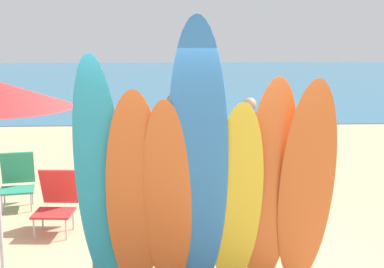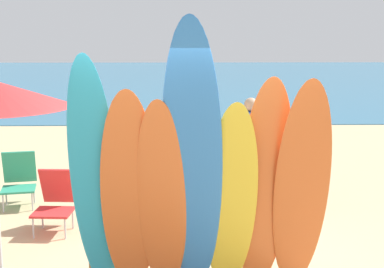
# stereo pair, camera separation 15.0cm
# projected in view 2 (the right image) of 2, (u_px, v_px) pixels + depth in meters

# --- Properties ---
(ground) EXTENTS (60.00, 60.00, 0.00)m
(ground) POSITION_uv_depth(u_px,v_px,m) (185.00, 109.00, 19.58)
(ground) COLOR tan
(ocean_water) EXTENTS (60.00, 40.00, 0.02)m
(ocean_water) POSITION_uv_depth(u_px,v_px,m) (182.00, 77.00, 35.50)
(ocean_water) COLOR teal
(ocean_water) RESTS_ON ground
(surfboard_rack) EXTENTS (2.38, 0.07, 0.69)m
(surfboard_rack) POSITION_uv_depth(u_px,v_px,m) (197.00, 232.00, 5.72)
(surfboard_rack) COLOR brown
(surfboard_rack) RESTS_ON ground
(surfboard_teal_0) EXTENTS (0.51, 0.74, 2.47)m
(surfboard_teal_0) POSITION_uv_depth(u_px,v_px,m) (95.00, 181.00, 5.09)
(surfboard_teal_0) COLOR #289EC6
(surfboard_teal_0) RESTS_ON ground
(surfboard_orange_1) EXTENTS (0.59, 0.69, 2.15)m
(surfboard_orange_1) POSITION_uv_depth(u_px,v_px,m) (129.00, 197.00, 5.11)
(surfboard_orange_1) COLOR orange
(surfboard_orange_1) RESTS_ON ground
(surfboard_orange_2) EXTENTS (0.54, 0.70, 2.07)m
(surfboard_orange_2) POSITION_uv_depth(u_px,v_px,m) (162.00, 201.00, 5.11)
(surfboard_orange_2) COLOR orange
(surfboard_orange_2) RESTS_ON ground
(surfboard_blue_3) EXTENTS (0.64, 0.92, 2.79)m
(surfboard_blue_3) POSITION_uv_depth(u_px,v_px,m) (192.00, 167.00, 4.95)
(surfboard_blue_3) COLOR #337AD1
(surfboard_blue_3) RESTS_ON ground
(surfboard_yellow_4) EXTENTS (0.54, 0.65, 2.03)m
(surfboard_yellow_4) POSITION_uv_depth(u_px,v_px,m) (231.00, 202.00, 5.14)
(surfboard_yellow_4) COLOR yellow
(surfboard_yellow_4) RESTS_ON ground
(surfboard_orange_5) EXTENTS (0.58, 0.62, 2.25)m
(surfboard_orange_5) POSITION_uv_depth(u_px,v_px,m) (264.00, 189.00, 5.20)
(surfboard_orange_5) COLOR orange
(surfboard_orange_5) RESTS_ON ground
(surfboard_orange_6) EXTENTS (0.55, 0.70, 2.24)m
(surfboard_orange_6) POSITION_uv_depth(u_px,v_px,m) (301.00, 191.00, 5.15)
(surfboard_orange_6) COLOR orange
(surfboard_orange_6) RESTS_ON ground
(beachgoer_strolling) EXTENTS (0.43, 0.49, 1.62)m
(beachgoer_strolling) POSITION_uv_depth(u_px,v_px,m) (250.00, 139.00, 8.73)
(beachgoer_strolling) COLOR tan
(beachgoer_strolling) RESTS_ON ground
(beachgoer_near_rack) EXTENTS (0.41, 0.51, 1.57)m
(beachgoer_near_rack) POSITION_uv_depth(u_px,v_px,m) (175.00, 130.00, 9.79)
(beachgoer_near_rack) COLOR #9E704C
(beachgoer_near_rack) RESTS_ON ground
(beachgoer_photographing) EXTENTS (0.39, 0.55, 1.49)m
(beachgoer_photographing) POSITION_uv_depth(u_px,v_px,m) (303.00, 152.00, 8.14)
(beachgoer_photographing) COLOR brown
(beachgoer_photographing) RESTS_ON ground
(beachgoer_midbeach) EXTENTS (0.44, 0.63, 1.68)m
(beachgoer_midbeach) POSITION_uv_depth(u_px,v_px,m) (208.00, 104.00, 13.11)
(beachgoer_midbeach) COLOR beige
(beachgoer_midbeach) RESTS_ON ground
(beachgoer_by_water) EXTENTS (0.43, 0.44, 1.52)m
(beachgoer_by_water) POSITION_uv_depth(u_px,v_px,m) (128.00, 134.00, 9.51)
(beachgoer_by_water) COLOR #9E704C
(beachgoer_by_water) RESTS_ON ground
(beach_chair_red) EXTENTS (0.54, 0.70, 0.83)m
(beach_chair_red) POSITION_uv_depth(u_px,v_px,m) (56.00, 199.00, 7.21)
(beach_chair_red) COLOR #B7B7BC
(beach_chair_red) RESTS_ON ground
(beach_chair_blue) EXTENTS (0.61, 0.72, 0.84)m
(beach_chair_blue) POSITION_uv_depth(u_px,v_px,m) (19.00, 178.00, 8.28)
(beach_chair_blue) COLOR #B7B7BC
(beach_chair_blue) RESTS_ON ground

